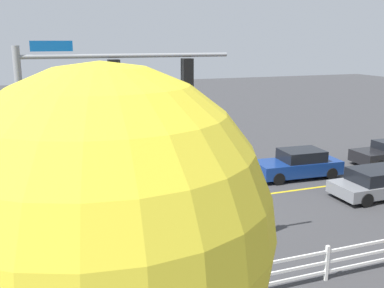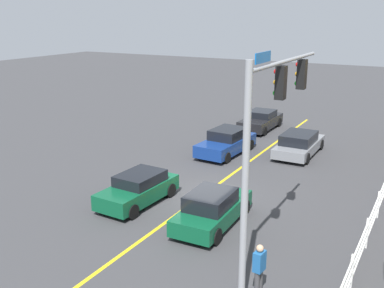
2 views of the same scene
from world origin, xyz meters
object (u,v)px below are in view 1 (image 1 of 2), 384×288
object	(u,v)px
car_1	(298,164)
car_4	(139,181)
car_3	(153,210)
car_2	(379,183)
tree_1	(108,231)
pedestrian	(65,259)

from	to	relation	value
car_1	car_4	xyz separation A→B (m)	(8.64, -0.29, -0.05)
car_1	car_3	xyz separation A→B (m)	(9.00, 3.54, -0.03)
car_1	car_2	bearing A→B (deg)	119.65
car_3	car_4	world-z (taller)	car_3
car_3	tree_1	world-z (taller)	tree_1
car_3	tree_1	size ratio (longest dim) A/B	0.63
car_1	car_3	bearing A→B (deg)	24.62
car_2	car_4	xyz separation A→B (m)	(10.57, -4.15, 0.01)
car_4	pedestrian	distance (m)	8.20
pedestrian	tree_1	distance (m)	7.41
car_2	car_4	size ratio (longest dim) A/B	1.15
car_3	pedestrian	size ratio (longest dim) A/B	2.58
car_1	car_4	world-z (taller)	car_1
car_1	pedestrian	bearing A→B (deg)	31.80
car_2	car_3	world-z (taller)	car_3
car_1	pedestrian	xyz separation A→B (m)	(12.59, 6.88, 0.20)
car_1	pedestrian	size ratio (longest dim) A/B	2.76
car_2	car_1	bearing A→B (deg)	116.25
car_1	car_2	world-z (taller)	car_1
car_1	tree_1	xyz separation A→B (m)	(12.27, 13.33, 3.82)
car_4	car_2	bearing A→B (deg)	161.12
tree_1	car_3	bearing A→B (deg)	-108.45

